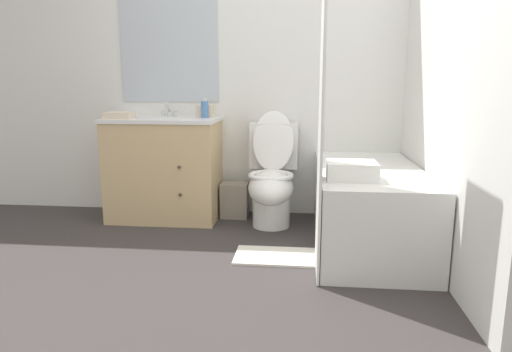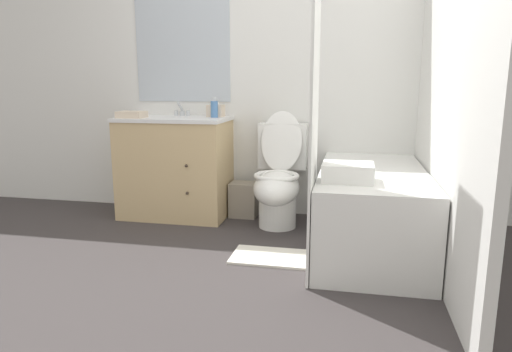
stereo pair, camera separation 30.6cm
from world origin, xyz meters
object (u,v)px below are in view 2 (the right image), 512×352
at_px(bath_mat, 272,257).
at_px(hand_towel_folded, 132,114).
at_px(wastebasket, 244,200).
at_px(sink_faucet, 182,112).
at_px(vanity_cabinet, 175,166).
at_px(toilet, 279,179).
at_px(tissue_box, 216,110).
at_px(bathtub, 371,209).
at_px(bath_towel_folded, 348,172).
at_px(soap_dispenser, 214,109).

bearing_deg(bath_mat, hand_towel_folded, 152.21).
bearing_deg(wastebasket, sink_faucet, 170.37).
relative_size(vanity_cabinet, wastebasket, 3.08).
relative_size(toilet, hand_towel_folded, 4.30).
bearing_deg(tissue_box, sink_faucet, 167.83).
relative_size(vanity_cabinet, toilet, 1.00).
height_order(bathtub, wastebasket, bathtub).
height_order(hand_towel_folded, bath_mat, hand_towel_folded).
distance_m(bath_towel_folded, bath_mat, 0.76).
distance_m(vanity_cabinet, toilet, 0.91).
xyz_separation_m(toilet, tissue_box, (-0.57, 0.21, 0.52)).
height_order(vanity_cabinet, bath_mat, vanity_cabinet).
xyz_separation_m(wastebasket, bath_mat, (0.40, -0.90, -0.14)).
xyz_separation_m(soap_dispenser, hand_towel_folded, (-0.65, -0.17, -0.05)).
xyz_separation_m(hand_towel_folded, bath_towel_folded, (1.75, -0.74, -0.27)).
relative_size(bathtub, tissue_box, 11.21).
distance_m(sink_faucet, wastebasket, 0.94).
distance_m(toilet, bath_mat, 0.81).
distance_m(sink_faucet, soap_dispenser, 0.38).
bearing_deg(tissue_box, vanity_cabinet, -160.37).
distance_m(toilet, bath_towel_folded, 0.98).
distance_m(hand_towel_folded, bath_towel_folded, 1.92).
bearing_deg(sink_faucet, hand_towel_folded, -133.75).
height_order(wastebasket, soap_dispenser, soap_dispenser).
xyz_separation_m(vanity_cabinet, toilet, (0.90, -0.09, -0.06)).
bearing_deg(vanity_cabinet, toilet, -5.57).
bearing_deg(vanity_cabinet, hand_towel_folded, -156.68).
bearing_deg(bath_mat, tissue_box, 124.83).
bearing_deg(soap_dispenser, toilet, -12.25).
height_order(toilet, bathtub, toilet).
relative_size(vanity_cabinet, tissue_box, 6.91).
relative_size(sink_faucet, bathtub, 0.10).
bearing_deg(sink_faucet, soap_dispenser, -24.40).
bearing_deg(bath_towel_folded, toilet, 124.21).
xyz_separation_m(sink_faucet, bathtub, (1.60, -0.66, -0.60)).
bearing_deg(sink_faucet, tissue_box, -12.17).
bearing_deg(wastebasket, bath_towel_folded, -48.26).
distance_m(toilet, bathtub, 0.81).
xyz_separation_m(toilet, hand_towel_folded, (-1.21, -0.04, 0.49)).
bearing_deg(wastebasket, bathtub, -28.86).
xyz_separation_m(sink_faucet, tissue_box, (0.33, -0.07, 0.02)).
bearing_deg(tissue_box, bath_towel_folded, -41.93).
xyz_separation_m(bathtub, wastebasket, (-1.03, 0.57, -0.13)).
height_order(bathtub, hand_towel_folded, hand_towel_folded).
height_order(soap_dispenser, hand_towel_folded, soap_dispenser).
bearing_deg(vanity_cabinet, tissue_box, 19.63).
relative_size(toilet, wastebasket, 3.08).
bearing_deg(bath_towel_folded, vanity_cabinet, 148.61).
height_order(toilet, bath_towel_folded, toilet).
relative_size(hand_towel_folded, bath_towel_folded, 0.70).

